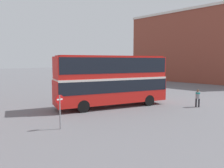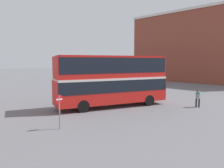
# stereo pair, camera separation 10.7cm
# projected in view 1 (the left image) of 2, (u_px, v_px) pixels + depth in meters

# --- Properties ---
(ground_plane) EXTENTS (240.00, 240.00, 0.00)m
(ground_plane) POSITION_uv_depth(u_px,v_px,m) (120.00, 103.00, 22.63)
(ground_plane) COLOR slate
(building_row_right) EXTENTS (10.68, 29.36, 14.89)m
(building_row_right) POSITION_uv_depth(u_px,v_px,m) (201.00, 47.00, 46.94)
(building_row_right) COLOR brown
(building_row_right) RESTS_ON ground_plane
(double_decker_bus) EXTENTS (11.07, 5.99, 4.86)m
(double_decker_bus) POSITION_uv_depth(u_px,v_px,m) (112.00, 78.00, 20.76)
(double_decker_bus) COLOR red
(double_decker_bus) RESTS_ON ground_plane
(pedestrian_foreground) EXTENTS (0.51, 0.51, 1.70)m
(pedestrian_foreground) POSITION_uv_depth(u_px,v_px,m) (198.00, 96.00, 20.72)
(pedestrian_foreground) COLOR #232328
(pedestrian_foreground) RESTS_ON ground_plane
(no_entry_sign) EXTENTS (0.58, 0.08, 2.23)m
(no_entry_sign) POSITION_uv_depth(u_px,v_px,m) (60.00, 106.00, 13.92)
(no_entry_sign) COLOR gray
(no_entry_sign) RESTS_ON ground_plane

